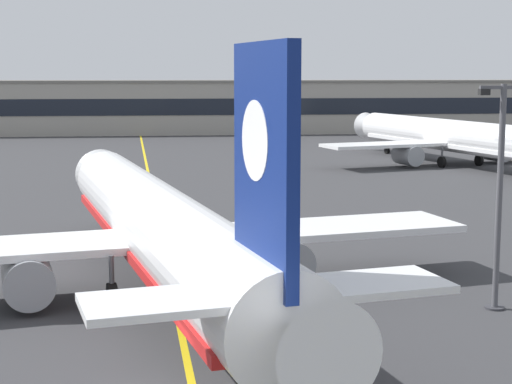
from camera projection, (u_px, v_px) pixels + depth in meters
taxiway_centreline at (160, 230)px, 56.47m from camera, size 9.09×179.80×0.01m
airliner_foreground at (159, 227)px, 39.52m from camera, size 32.29×41.14×11.65m
airliner_background at (452, 137)px, 95.53m from camera, size 31.49×39.94×11.43m
apron_lamp_post at (499, 192)px, 37.00m from camera, size 2.24×0.90×10.25m
safety_cone_by_nose_gear at (172, 231)px, 54.95m from camera, size 0.44×0.44×0.55m
terminal_building at (156, 107)px, 145.08m from camera, size 137.31×12.40×9.34m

